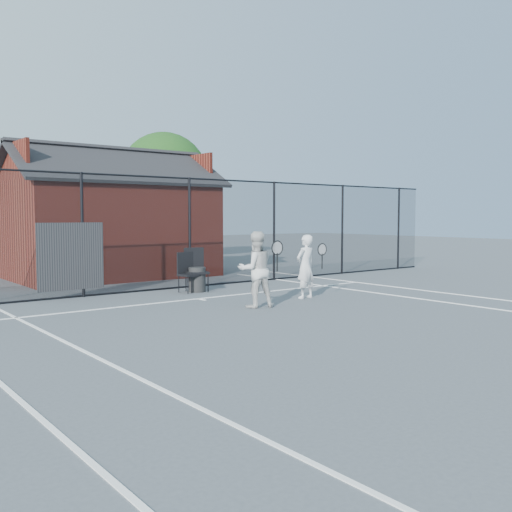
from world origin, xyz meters
TOP-DOWN VIEW (x-y plane):
  - ground at (0.00, 0.00)m, footprint 80.00×80.00m
  - court_lines at (0.00, -1.32)m, footprint 11.02×18.00m
  - fence at (-0.30, 5.00)m, footprint 22.04×3.00m
  - clubhouse at (0.50, 9.00)m, footprint 6.50×4.36m
  - tree_right at (5.50, 14.50)m, footprint 3.97×3.97m
  - player_front at (2.08, 1.54)m, footprint 0.69×0.52m
  - player_back at (0.30, 1.19)m, footprint 0.95×0.82m
  - chair_left at (0.66, 4.10)m, footprint 0.64×0.66m
  - chair_right at (0.44, 4.10)m, footprint 0.52×0.54m
  - waste_bin at (0.66, 4.10)m, footprint 0.44×0.44m

SIDE VIEW (x-z plane):
  - ground at x=0.00m, z-range 0.00..0.00m
  - court_lines at x=0.00m, z-range 0.00..0.01m
  - waste_bin at x=0.66m, z-range 0.00..0.64m
  - chair_right at x=0.44m, z-range 0.00..1.00m
  - chair_left at x=0.66m, z-range 0.00..1.11m
  - player_front at x=2.08m, z-range 0.00..1.52m
  - player_back at x=0.30m, z-range 0.00..1.63m
  - fence at x=-0.30m, z-range -0.05..2.95m
  - clubhouse at x=0.50m, z-range -0.49..3.70m
  - tree_right at x=5.50m, z-range 0.86..6.56m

